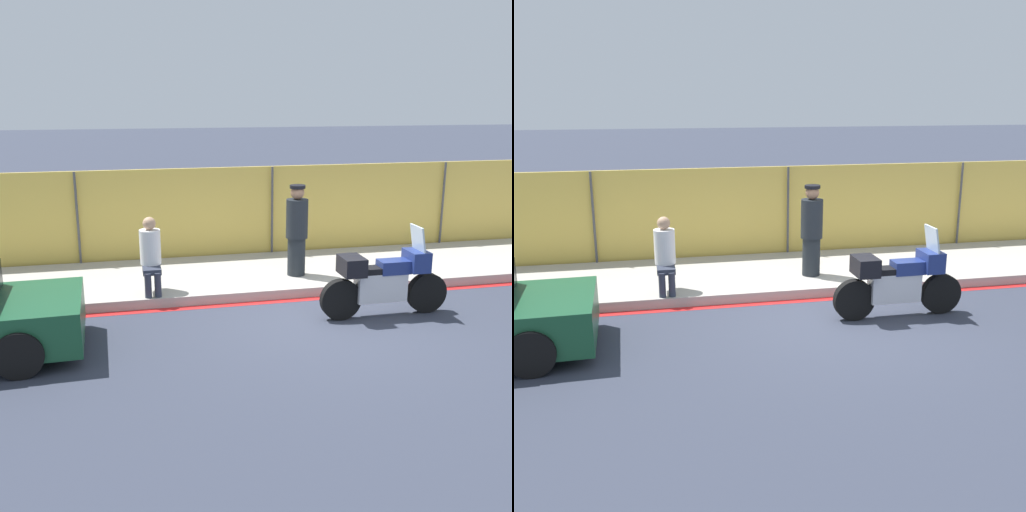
# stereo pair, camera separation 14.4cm
# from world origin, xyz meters

# --- Properties ---
(ground_plane) EXTENTS (120.00, 120.00, 0.00)m
(ground_plane) POSITION_xyz_m (0.00, 0.00, 0.00)
(ground_plane) COLOR #333847
(sidewalk) EXTENTS (30.72, 2.68, 0.18)m
(sidewalk) POSITION_xyz_m (0.00, 2.44, 0.09)
(sidewalk) COLOR #ADA89E
(sidewalk) RESTS_ON ground_plane
(curb_paint_stripe) EXTENTS (30.72, 0.18, 0.01)m
(curb_paint_stripe) POSITION_xyz_m (0.00, 1.01, 0.00)
(curb_paint_stripe) COLOR red
(curb_paint_stripe) RESTS_ON ground_plane
(storefront_fence) EXTENTS (29.19, 0.17, 2.09)m
(storefront_fence) POSITION_xyz_m (0.00, 3.87, 1.05)
(storefront_fence) COLOR gold
(storefront_fence) RESTS_ON ground_plane
(motorcycle) EXTENTS (2.24, 0.51, 1.52)m
(motorcycle) POSITION_xyz_m (0.95, -0.06, 0.62)
(motorcycle) COLOR black
(motorcycle) RESTS_ON ground_plane
(officer_standing) EXTENTS (0.42, 0.42, 1.77)m
(officer_standing) POSITION_xyz_m (0.04, 1.97, 1.08)
(officer_standing) COLOR #1E2328
(officer_standing) RESTS_ON sidewalk
(person_seated_on_curb) EXTENTS (0.37, 0.68, 1.34)m
(person_seated_on_curb) POSITION_xyz_m (-2.77, 1.58, 0.92)
(person_seated_on_curb) COLOR #2D3342
(person_seated_on_curb) RESTS_ON sidewalk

